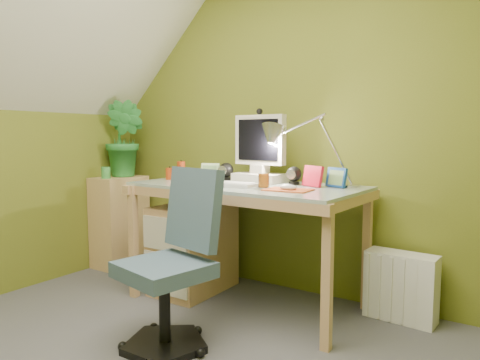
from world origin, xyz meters
The scene contains 19 objects.
wall_back centered at (0.00, 1.60, 1.20)m, with size 3.20×0.01×2.40m, color olive.
desk centered at (-0.07, 1.18, 0.40)m, with size 1.50×0.75×0.80m, color tan, non-canonical shape.
monitor centered at (-0.07, 1.36, 1.04)m, with size 0.35×0.20×0.48m, color silver, non-canonical shape.
speaker_left centered at (-0.34, 1.34, 0.87)m, with size 0.11×0.11×0.13m, color black, non-canonical shape.
speaker_right centered at (0.20, 1.34, 0.86)m, with size 0.10×0.10×0.12m, color black, non-canonical shape.
keyboard centered at (-0.15, 1.04, 0.81)m, with size 0.44×0.14×0.02m, color silver.
mousepad centered at (0.31, 1.04, 0.81)m, with size 0.26×0.19×0.01m, color #BA491D.
mouse centered at (0.31, 1.04, 0.82)m, with size 0.11×0.07×0.04m, color silver.
amber_tumbler centered at (0.11, 1.10, 0.85)m, with size 0.07×0.07×0.09m, color #935015.
candle_cluster centered at (-0.67, 1.19, 0.87)m, with size 0.17×0.15×0.13m, color #AE380F, non-canonical shape.
photo_frame_red centered at (0.35, 1.30, 0.87)m, with size 0.15×0.02×0.13m, color red.
photo_frame_blue centered at (0.49, 1.34, 0.86)m, with size 0.14×0.02×0.12m, color navy.
photo_frame_green centered at (-0.47, 1.32, 0.86)m, with size 0.14×0.02×0.12m, color #B3D995.
desk_lamp centered at (0.38, 1.36, 1.13)m, with size 0.60×0.26×0.65m, color #B7B8BC, non-canonical shape.
side_ledge centered at (-1.45, 1.32, 0.39)m, with size 0.29×0.44×0.77m, color tan.
potted_plant centered at (-1.41, 1.37, 1.09)m, with size 0.35×0.29×0.65m, color #2A8035.
green_cup centered at (-1.43, 1.17, 0.82)m, with size 0.07×0.07×0.10m, color green.
task_chair centered at (-0.08, 0.40, 0.43)m, with size 0.48×0.48×0.87m, color #3F5668, non-canonical shape.
radiator centered at (0.87, 1.46, 0.21)m, with size 0.41×0.17×0.41m, color white.
Camera 1 is at (1.47, -1.25, 1.12)m, focal length 33.00 mm.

